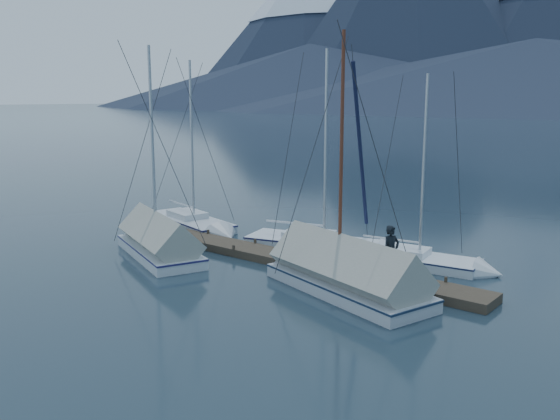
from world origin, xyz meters
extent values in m
plane|color=#14222E|center=(0.00, 0.00, 0.00)|extent=(1000.00, 1000.00, 0.00)
cone|color=#475675|center=(-260.00, 420.00, 65.00)|extent=(308.00, 308.00, 130.00)
cone|color=#192133|center=(-220.00, 300.00, 47.50)|extent=(209.00, 209.00, 95.00)
cone|color=#192133|center=(-140.00, 285.00, 57.50)|extent=(190.00, 190.00, 115.00)
cone|color=#192133|center=(-180.00, 250.00, 17.50)|extent=(364.00, 364.00, 35.00)
cone|color=#192133|center=(-60.00, 240.00, 15.00)|extent=(416.00, 416.00, 30.00)
cube|color=#382D23|center=(0.00, 2.00, 0.17)|extent=(18.00, 1.50, 0.34)
cube|color=black|center=(-6.00, 2.00, -0.05)|extent=(3.00, 1.30, 0.30)
cube|color=black|center=(0.00, 2.00, -0.05)|extent=(3.00, 1.30, 0.30)
cube|color=black|center=(6.00, 2.00, -0.05)|extent=(3.00, 1.30, 0.30)
cylinder|color=#382D23|center=(-8.00, 2.70, 0.35)|extent=(0.12, 0.12, 0.35)
cylinder|color=#382D23|center=(-8.00, 1.30, 0.35)|extent=(0.12, 0.12, 0.35)
cylinder|color=#382D23|center=(-5.00, 2.70, 0.35)|extent=(0.12, 0.12, 0.35)
cylinder|color=#382D23|center=(-5.00, 1.30, 0.35)|extent=(0.12, 0.12, 0.35)
cylinder|color=#382D23|center=(-2.00, 2.70, 0.35)|extent=(0.12, 0.12, 0.35)
cylinder|color=#382D23|center=(-2.00, 1.30, 0.35)|extent=(0.12, 0.12, 0.35)
cylinder|color=#382D23|center=(1.00, 2.70, 0.35)|extent=(0.12, 0.12, 0.35)
cylinder|color=#382D23|center=(1.00, 1.30, 0.35)|extent=(0.12, 0.12, 0.35)
cylinder|color=#382D23|center=(4.00, 2.70, 0.35)|extent=(0.12, 0.12, 0.35)
cylinder|color=#382D23|center=(4.00, 1.30, 0.35)|extent=(0.12, 0.12, 0.35)
cylinder|color=#382D23|center=(7.00, 2.70, 0.35)|extent=(0.12, 0.12, 0.35)
cylinder|color=#382D23|center=(7.00, 1.30, 0.35)|extent=(0.12, 0.12, 0.35)
cube|color=silver|center=(-8.04, 4.34, 0.12)|extent=(6.42, 3.46, 0.67)
cube|color=silver|center=(-8.04, 4.34, -0.18)|extent=(5.31, 2.35, 0.31)
cube|color=#19194B|center=(-8.04, 4.34, 0.41)|extent=(6.49, 3.49, 0.06)
cone|color=silver|center=(-4.64, 3.48, 0.12)|extent=(1.56, 2.17, 1.96)
cube|color=silver|center=(-8.34, 4.41, 0.61)|extent=(2.42, 1.90, 0.31)
cylinder|color=#B2B7BF|center=(-7.65, 4.24, 4.53)|extent=(0.12, 0.12, 8.15)
cylinder|color=#B2B7BF|center=(-9.03, 4.58, 1.07)|extent=(2.69, 0.76, 0.09)
cylinder|color=#26262B|center=(-6.17, 3.87, 4.53)|extent=(0.77, 2.99, 8.16)
cube|color=silver|center=(-0.09, 4.69, 0.13)|extent=(6.59, 3.64, 0.69)
cube|color=silver|center=(-0.09, 4.69, -0.19)|extent=(5.44, 2.49, 0.31)
cube|color=#19194B|center=(-0.09, 4.69, 0.42)|extent=(6.65, 3.68, 0.06)
cone|color=silver|center=(3.38, 5.62, 0.13)|extent=(1.63, 2.23, 2.00)
cube|color=silver|center=(-0.40, 4.60, 0.63)|extent=(2.49, 1.98, 0.31)
cylinder|color=#B2B7BF|center=(0.31, 4.79, 4.64)|extent=(0.13, 0.13, 8.34)
cylinder|color=#B2B7BF|center=(-1.10, 4.42, 1.10)|extent=(2.74, 0.82, 0.09)
cylinder|color=#26262B|center=(1.82, 5.20, 4.64)|extent=(0.84, 3.05, 8.35)
cube|color=white|center=(4.45, 5.07, 0.11)|extent=(5.65, 2.53, 0.60)
cube|color=white|center=(4.45, 5.07, -0.16)|extent=(4.73, 1.61, 0.27)
cube|color=#161E44|center=(4.45, 5.07, 0.36)|extent=(5.70, 2.55, 0.05)
cone|color=white|center=(7.56, 5.49, 0.11)|extent=(1.22, 1.86, 1.74)
cube|color=white|center=(4.18, 5.03, 0.55)|extent=(2.06, 1.52, 0.27)
cylinder|color=#B2B7BF|center=(4.81, 5.12, 4.04)|extent=(0.11, 0.11, 7.27)
cylinder|color=#B2B7BF|center=(3.55, 4.95, 0.95)|extent=(2.44, 0.41, 0.08)
cylinder|color=#26262B|center=(6.17, 5.30, 4.04)|extent=(0.39, 2.73, 7.28)
cube|color=silver|center=(4.38, 0.32, 0.13)|extent=(6.97, 4.08, 0.70)
cube|color=silver|center=(4.38, 0.32, -0.19)|extent=(5.73, 2.80, 0.32)
cube|color=#152741|center=(4.38, 0.32, 0.42)|extent=(7.04, 4.12, 0.06)
cone|color=silver|center=(0.76, 1.37, 0.13)|extent=(1.75, 2.48, 2.24)
cylinder|color=#592819|center=(3.97, 0.44, 4.73)|extent=(0.13, 0.13, 8.49)
cylinder|color=#592819|center=(5.40, 0.02, 1.11)|extent=(2.87, 0.92, 0.10)
cylinder|color=#26262B|center=(2.39, 0.90, 4.73)|extent=(0.95, 3.19, 8.50)
cube|color=#9B9C91|center=(4.38, 0.32, 0.90)|extent=(6.67, 4.03, 2.38)
cube|color=silver|center=(-4.51, -0.68, 0.13)|extent=(6.25, 4.14, 0.69)
cube|color=silver|center=(-4.51, -0.68, -0.19)|extent=(5.07, 2.94, 0.32)
cube|color=navy|center=(-4.51, -0.68, 0.42)|extent=(6.31, 4.18, 0.06)
cone|color=silver|center=(-7.68, 0.59, 0.13)|extent=(1.82, 2.30, 2.02)
cylinder|color=#B2B7BF|center=(-4.90, -0.53, 4.68)|extent=(0.13, 0.13, 8.41)
cylinder|color=#B2B7BF|center=(-3.54, -1.07, 1.10)|extent=(2.49, 1.07, 0.09)
cylinder|color=#26262B|center=(-6.27, 0.02, 4.68)|extent=(1.13, 2.76, 8.42)
cube|color=#9A9B91|center=(-4.51, -0.68, 0.89)|extent=(5.99, 4.07, 2.14)
imported|color=black|center=(5.17, 2.00, 1.30)|extent=(0.68, 0.82, 1.91)
camera|label=1|loc=(15.09, -16.64, 6.80)|focal=38.00mm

